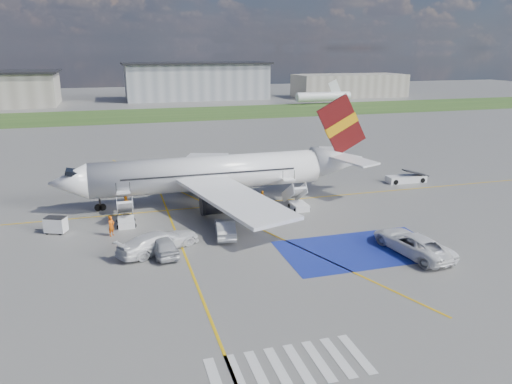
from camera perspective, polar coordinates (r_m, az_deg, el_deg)
The scene contains 21 objects.
ground at distance 45.19m, azimuth -1.96°, elevation -6.13°, with size 400.00×400.00×0.00m, color #60605E.
grass_strip at distance 136.99m, azimuth -12.14°, elevation 8.59°, with size 400.00×30.00×0.01m, color #2D4C1E.
taxiway_line_main at distance 56.20m, azimuth -5.05°, elevation -1.66°, with size 120.00×0.20×0.01m, color gold.
taxiway_line_cross at distance 35.39m, azimuth -5.82°, elevation -12.85°, with size 0.20×60.00×0.01m, color gold.
taxiway_line_diag at distance 56.20m, azimuth -5.05°, elevation -1.66°, with size 0.20×60.00×0.01m, color gold.
staging_box at distance 45.18m, azimuth 11.81°, elevation -6.48°, with size 14.00×8.00×0.01m, color navy.
crosswalk at distance 29.55m, azimuth 3.78°, elevation -19.27°, with size 9.00×4.00×0.01m.
terminal_centre at distance 178.48m, azimuth -6.80°, elevation 12.43°, with size 48.00×18.00×12.00m, color gray.
terminal_east at distance 189.37m, azimuth 10.60°, elevation 11.88°, with size 40.00×16.00×8.00m, color gray.
airliner at distance 57.46m, azimuth -4.06°, elevation 2.27°, with size 36.81×32.95×11.92m.
airstairs_fwd at distance 51.92m, azimuth -14.65°, elevation -2.94°, with size 1.90×5.20×3.60m.
airstairs_aft at distance 55.41m, azimuth 4.79°, elevation -1.25°, with size 1.90×5.20×3.60m.
gpu_cart at distance 51.60m, azimuth -21.91°, elevation -3.60°, with size 2.25×1.87×1.62m.
belt_loader at distance 69.05m, azimuth 16.81°, elevation 1.43°, with size 5.68×2.30×1.68m.
car_silver_a at distance 43.65m, azimuth -10.62°, elevation -6.07°, with size 1.95×4.86×1.65m, color #A7A9AE.
car_silver_b at distance 47.09m, azimuth -3.55°, elevation -4.14°, with size 1.74×4.99×1.64m, color #B4B7BC.
van_white_a at distance 45.25m, azimuth 17.46°, elevation -5.25°, with size 2.93×6.35×2.38m, color white.
van_white_b at distance 44.48m, azimuth -11.04°, elevation -5.22°, with size 2.38×5.85×2.29m, color white.
crew_fwd at distance 49.03m, azimuth -16.22°, elevation -3.74°, with size 0.72×0.47×1.98m, color #E95E0C.
crew_nose at distance 55.90m, azimuth -14.62°, elevation -1.32°, with size 0.83×0.64×1.70m, color orange.
crew_aft at distance 55.95m, azimuth 0.75°, elevation -0.73°, with size 1.04×0.43×1.77m, color orange.
Camera 1 is at (-10.38, -40.53, 17.09)m, focal length 35.00 mm.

